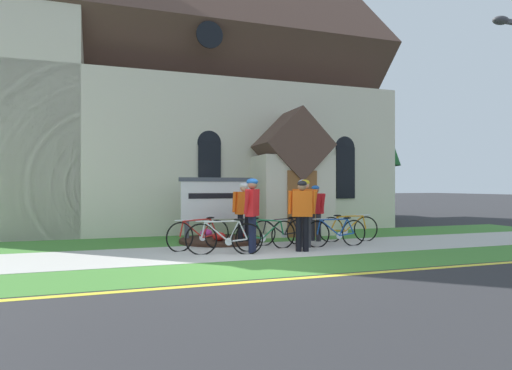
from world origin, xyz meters
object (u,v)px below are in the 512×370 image
church_sign (217,200)px  yard_deciduous_tree (2,107)px  bicycle_black (336,233)px  cyclist_in_green_jersey (244,208)px  bicycle_white (266,235)px  cyclist_in_white_jersey (315,209)px  bicycle_red (225,238)px  cyclist_in_blue_jersey (305,207)px  bicycle_blue (348,228)px  cyclist_in_red_jersey (252,209)px  bicycle_green (199,234)px  cyclist_in_orange_jersey (303,206)px  roadside_conifer (356,102)px  cyclist_in_yellow_jersey (302,210)px  bicycle_silver (281,232)px

church_sign → yard_deciduous_tree: 8.28m
bicycle_black → cyclist_in_green_jersey: cyclist_in_green_jersey is taller
bicycle_black → cyclist_in_green_jersey: bearing=154.0°
bicycle_white → cyclist_in_white_jersey: 2.33m
bicycle_red → cyclist_in_white_jersey: (3.12, 1.53, 0.56)m
cyclist_in_blue_jersey → yard_deciduous_tree: size_ratio=0.30×
bicycle_black → bicycle_blue: (0.83, 0.76, 0.01)m
cyclist_in_red_jersey → bicycle_green: bearing=140.5°
yard_deciduous_tree → bicycle_blue: bearing=-29.5°
cyclist_in_white_jersey → cyclist_in_green_jersey: cyclist_in_green_jersey is taller
bicycle_blue → bicycle_red: bearing=-164.3°
bicycle_black → cyclist_in_orange_jersey: bearing=150.7°
cyclist_in_blue_jersey → cyclist_in_red_jersey: bearing=-165.0°
bicycle_green → cyclist_in_orange_jersey: size_ratio=0.96×
bicycle_red → yard_deciduous_tree: size_ratio=0.29×
bicycle_blue → bicycle_white: bearing=-165.5°
bicycle_green → yard_deciduous_tree: yard_deciduous_tree is taller
cyclist_in_green_jersey → yard_deciduous_tree: bearing=142.6°
bicycle_green → cyclist_in_orange_jersey: bearing=-3.6°
church_sign → roadside_conifer: (8.19, 5.51, 4.46)m
bicycle_red → cyclist_in_orange_jersey: 2.59m
roadside_conifer → yard_deciduous_tree: 14.80m
cyclist_in_blue_jersey → cyclist_in_orange_jersey: bearing=73.9°
bicycle_green → cyclist_in_green_jersey: size_ratio=1.01×
cyclist_in_blue_jersey → cyclist_in_green_jersey: size_ratio=1.05×
cyclist_in_orange_jersey → roadside_conifer: bearing=49.8°
bicycle_green → bicycle_red: bearing=-66.7°
bicycle_white → cyclist_in_white_jersey: (1.95, 1.14, 0.56)m
bicycle_white → cyclist_in_yellow_jersey: (0.73, -0.57, 0.65)m
cyclist_in_blue_jersey → cyclist_in_orange_jersey: size_ratio=1.00×
bicycle_red → cyclist_in_white_jersey: cyclist_in_white_jersey is taller
bicycle_black → bicycle_blue: bearing=42.6°
bicycle_red → bicycle_blue: bearing=15.7°
yard_deciduous_tree → bicycle_red: bearing=-48.2°
church_sign → roadside_conifer: 10.83m
cyclist_in_red_jersey → roadside_conifer: 12.25m
bicycle_black → bicycle_blue: bicycle_blue is taller
bicycle_silver → bicycle_green: (-2.28, -0.12, 0.02)m
cyclist_in_red_jersey → cyclist_in_green_jersey: bearing=81.2°
bicycle_blue → roadside_conifer: roadside_conifer is taller
yard_deciduous_tree → bicycle_black: bearing=-34.9°
bicycle_red → cyclist_in_red_jersey: 0.97m
bicycle_black → cyclist_in_blue_jersey: cyclist_in_blue_jersey is taller
church_sign → cyclist_in_orange_jersey: bearing=-44.1°
bicycle_red → cyclist_in_orange_jersey: size_ratio=0.99×
bicycle_blue → cyclist_in_white_jersey: (-0.84, 0.42, 0.56)m
cyclist_in_red_jersey → bicycle_black: bearing=7.3°
bicycle_red → bicycle_green: bearing=113.3°
bicycle_white → cyclist_in_orange_jersey: 1.44m
cyclist_in_orange_jersey → cyclist_in_green_jersey: bearing=155.9°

